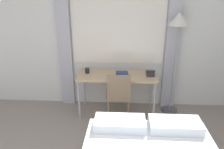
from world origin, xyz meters
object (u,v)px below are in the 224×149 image
(telephone, at_px, (150,73))
(mug, at_px, (87,71))
(standing_lamp, at_px, (178,31))
(book, at_px, (122,73))
(desk, at_px, (117,77))
(desk_chair, at_px, (118,93))

(telephone, xyz_separation_m, mug, (-1.11, 0.05, 0.01))
(standing_lamp, relative_size, telephone, 11.04)
(book, bearing_deg, desk, -146.53)
(book, bearing_deg, mug, -178.60)
(telephone, bearing_deg, desk_chair, -155.77)
(desk_chair, bearing_deg, mug, 147.84)
(telephone, height_order, book, telephone)
(desk, bearing_deg, desk_chair, -82.59)
(desk, xyz_separation_m, standing_lamp, (0.99, 0.09, 0.81))
(desk, height_order, mug, mug)
(desk_chair, height_order, mug, desk_chair)
(standing_lamp, bearing_deg, telephone, -165.86)
(standing_lamp, distance_m, book, 1.17)
(desk, xyz_separation_m, book, (0.08, 0.06, 0.07))
(desk, relative_size, book, 6.19)
(standing_lamp, height_order, book, standing_lamp)
(desk_chair, distance_m, standing_lamp, 1.43)
(book, bearing_deg, telephone, -7.96)
(telephone, relative_size, mug, 1.81)
(desk, height_order, desk_chair, desk_chair)
(desk_chair, distance_m, telephone, 0.66)
(standing_lamp, xyz_separation_m, mug, (-1.52, -0.05, -0.71))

